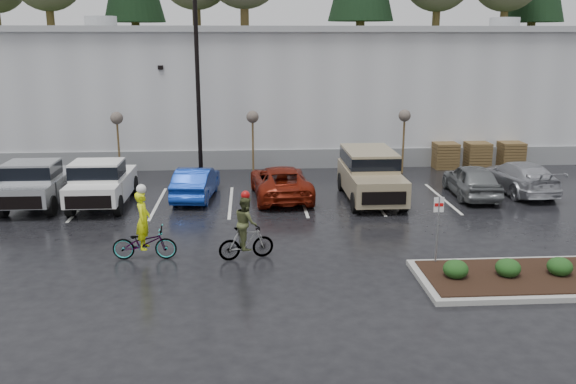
{
  "coord_description": "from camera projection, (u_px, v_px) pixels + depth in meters",
  "views": [
    {
      "loc": [
        -1.72,
        -16.57,
        6.74
      ],
      "look_at": [
        -0.33,
        4.49,
        1.3
      ],
      "focal_mm": 38.0,
      "sensor_mm": 36.0,
      "label": 1
    }
  ],
  "objects": [
    {
      "name": "car_far_silver",
      "position": [
        519.0,
        177.0,
        26.83
      ],
      "size": [
        2.25,
        4.89,
        1.39
      ],
      "primitive_type": "imported",
      "rotation": [
        0.0,
        0.0,
        3.21
      ],
      "color": "#B1B3B9",
      "rests_on": "ground"
    },
    {
      "name": "mulch_bed",
      "position": [
        559.0,
        275.0,
        17.24
      ],
      "size": [
        7.6,
        2.6,
        0.04
      ],
      "primitive_type": "cube",
      "color": "black",
      "rests_on": "curb_island"
    },
    {
      "name": "car_grey",
      "position": [
        472.0,
        180.0,
        26.11
      ],
      "size": [
        1.92,
        4.28,
        1.43
      ],
      "primitive_type": "imported",
      "rotation": [
        0.0,
        0.0,
        3.09
      ],
      "color": "slate",
      "rests_on": "ground"
    },
    {
      "name": "pickup_silver",
      "position": [
        41.0,
        181.0,
        24.87
      ],
      "size": [
        2.1,
        5.2,
        1.96
      ],
      "primitive_type": null,
      "color": "#B6BABE",
      "rests_on": "ground"
    },
    {
      "name": "suv_tan",
      "position": [
        371.0,
        176.0,
        25.45
      ],
      "size": [
        2.2,
        5.1,
        2.06
      ],
      "primitive_type": null,
      "color": "gray",
      "rests_on": "ground"
    },
    {
      "name": "warehouse",
      "position": [
        275.0,
        86.0,
        38.14
      ],
      "size": [
        60.5,
        15.5,
        7.2
      ],
      "color": "#B4B5B9",
      "rests_on": "ground"
    },
    {
      "name": "sapling_east",
      "position": [
        404.0,
        119.0,
        30.06
      ],
      "size": [
        0.6,
        0.6,
        3.2
      ],
      "color": "#4F3C1F",
      "rests_on": "ground"
    },
    {
      "name": "sapling_west",
      "position": [
        117.0,
        122.0,
        29.17
      ],
      "size": [
        0.6,
        0.6,
        3.2
      ],
      "color": "#4F3C1F",
      "rests_on": "ground"
    },
    {
      "name": "sapling_mid",
      "position": [
        253.0,
        120.0,
        29.59
      ],
      "size": [
        0.6,
        0.6,
        3.2
      ],
      "color": "#4F3C1F",
      "rests_on": "ground"
    },
    {
      "name": "ground",
      "position": [
        309.0,
        273.0,
        17.8
      ],
      "size": [
        120.0,
        120.0,
        0.0
      ],
      "primitive_type": "plane",
      "color": "black",
      "rests_on": "ground"
    },
    {
      "name": "pallet_stack_a",
      "position": [
        445.0,
        155.0,
        31.7
      ],
      "size": [
        1.2,
        1.2,
        1.35
      ],
      "primitive_type": "cube",
      "color": "#4F3C1F",
      "rests_on": "ground"
    },
    {
      "name": "cyclist_hivis",
      "position": [
        144.0,
        236.0,
        18.75
      ],
      "size": [
        1.98,
        0.72,
        2.39
      ],
      "rotation": [
        0.0,
        0.0,
        1.55
      ],
      "color": "#3F3F44",
      "rests_on": "ground"
    },
    {
      "name": "shrub_a",
      "position": [
        456.0,
        269.0,
        16.99
      ],
      "size": [
        0.7,
        0.7,
        0.52
      ],
      "primitive_type": "ellipsoid",
      "color": "#1A3512",
      "rests_on": "curb_island"
    },
    {
      "name": "pickup_white",
      "position": [
        104.0,
        180.0,
        24.95
      ],
      "size": [
        2.1,
        5.2,
        1.96
      ],
      "primitive_type": null,
      "color": "white",
      "rests_on": "ground"
    },
    {
      "name": "pallet_stack_c",
      "position": [
        510.0,
        155.0,
        31.92
      ],
      "size": [
        1.2,
        1.2,
        1.35
      ],
      "primitive_type": "cube",
      "color": "#4F3C1F",
      "rests_on": "ground"
    },
    {
      "name": "car_blue",
      "position": [
        196.0,
        183.0,
        25.82
      ],
      "size": [
        1.86,
        4.25,
        1.36
      ],
      "primitive_type": "imported",
      "rotation": [
        0.0,
        0.0,
        3.04
      ],
      "color": "#0E2F9A",
      "rests_on": "ground"
    },
    {
      "name": "wooded_ridge",
      "position": [
        265.0,
        74.0,
        60.53
      ],
      "size": [
        80.0,
        25.0,
        6.0
      ],
      "primitive_type": "cube",
      "color": "#23401A",
      "rests_on": "ground"
    },
    {
      "name": "car_red",
      "position": [
        281.0,
        182.0,
        25.92
      ],
      "size": [
        2.64,
        5.11,
        1.38
      ],
      "primitive_type": "imported",
      "rotation": [
        0.0,
        0.0,
        3.21
      ],
      "color": "maroon",
      "rests_on": "ground"
    },
    {
      "name": "fire_lane_sign",
      "position": [
        438.0,
        223.0,
        17.89
      ],
      "size": [
        0.3,
        0.05,
        2.2
      ],
      "color": "gray",
      "rests_on": "ground"
    },
    {
      "name": "curb_island",
      "position": [
        558.0,
        278.0,
        17.26
      ],
      "size": [
        8.0,
        3.0,
        0.15
      ],
      "primitive_type": "cube",
      "color": "gray",
      "rests_on": "ground"
    },
    {
      "name": "lamppost",
      "position": [
        197.0,
        59.0,
        27.72
      ],
      "size": [
        0.5,
        1.0,
        9.22
      ],
      "color": "black",
      "rests_on": "ground"
    },
    {
      "name": "shrub_c",
      "position": [
        560.0,
        267.0,
        17.18
      ],
      "size": [
        0.7,
        0.7,
        0.52
      ],
      "primitive_type": "ellipsoid",
      "color": "#1A3512",
      "rests_on": "curb_island"
    },
    {
      "name": "cyclist_olive",
      "position": [
        246.0,
        234.0,
        18.75
      ],
      "size": [
        1.75,
        0.91,
        2.18
      ],
      "rotation": [
        0.0,
        0.0,
        1.83
      ],
      "color": "#3F3F44",
      "rests_on": "ground"
    },
    {
      "name": "shrub_b",
      "position": [
        508.0,
        268.0,
        17.08
      ],
      "size": [
        0.7,
        0.7,
        0.52
      ],
      "primitive_type": "ellipsoid",
      "color": "#1A3512",
      "rests_on": "curb_island"
    },
    {
      "name": "pallet_stack_b",
      "position": [
        477.0,
        155.0,
        31.81
      ],
      "size": [
        1.2,
        1.2,
        1.35
      ],
      "primitive_type": "cube",
      "color": "#4F3C1F",
      "rests_on": "ground"
    }
  ]
}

